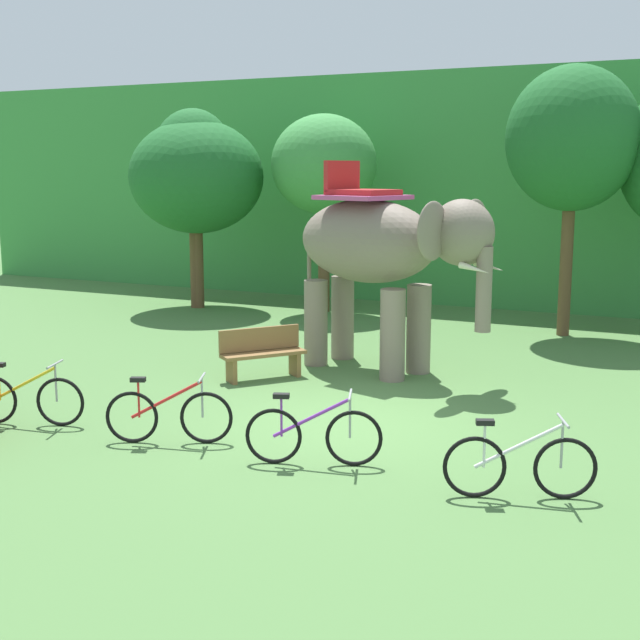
# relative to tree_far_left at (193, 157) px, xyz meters

# --- Properties ---
(ground_plane) EXTENTS (80.00, 80.00, 0.00)m
(ground_plane) POSITION_rel_tree_far_left_xyz_m (7.82, -8.03, -3.93)
(ground_plane) COLOR #4C753D
(foliage_hedge) EXTENTS (36.00, 6.00, 6.18)m
(foliage_hedge) POSITION_rel_tree_far_left_xyz_m (7.82, 6.15, -0.84)
(foliage_hedge) COLOR #3D8E42
(foliage_hedge) RESTS_ON ground
(tree_far_left) EXTENTS (2.07, 2.07, 5.17)m
(tree_far_left) POSITION_rel_tree_far_left_xyz_m (0.00, 0.00, 0.00)
(tree_far_left) COLOR brown
(tree_far_left) RESTS_ON ground
(tree_center) EXTENTS (3.47, 3.47, 4.90)m
(tree_center) POSITION_rel_tree_far_left_xyz_m (0.09, -0.02, -0.50)
(tree_center) COLOR brown
(tree_center) RESTS_ON ground
(tree_left) EXTENTS (2.66, 2.66, 4.99)m
(tree_left) POSITION_rel_tree_far_left_xyz_m (3.32, 0.87, -0.21)
(tree_left) COLOR brown
(tree_left) RESTS_ON ground
(tree_center_left) EXTENTS (2.82, 2.82, 5.82)m
(tree_center_left) POSITION_rel_tree_far_left_xyz_m (9.49, 0.22, 0.32)
(tree_center_left) COLOR brown
(tree_center_left) RESTS_ON ground
(elephant) EXTENTS (4.24, 2.63, 3.78)m
(elephant) POSITION_rel_tree_far_left_xyz_m (7.10, -4.73, -1.72)
(elephant) COLOR gray
(elephant) RESTS_ON ground
(bike_yellow) EXTENTS (1.63, 0.70, 0.92)m
(bike_yellow) POSITION_rel_tree_far_left_xyz_m (3.76, -10.03, -3.54)
(bike_yellow) COLOR black
(bike_yellow) RESTS_ON ground
(bike_red) EXTENTS (1.58, 0.80, 0.92)m
(bike_red) POSITION_rel_tree_far_left_xyz_m (6.09, -9.85, -3.54)
(bike_red) COLOR black
(bike_red) RESTS_ON ground
(bike_purple) EXTENTS (1.62, 0.73, 0.92)m
(bike_purple) POSITION_rel_tree_far_left_xyz_m (8.21, -9.78, -3.54)
(bike_purple) COLOR black
(bike_purple) RESTS_ON ground
(bike_white) EXTENTS (1.60, 0.77, 0.92)m
(bike_white) POSITION_rel_tree_far_left_xyz_m (10.76, -9.79, -3.54)
(bike_white) COLOR black
(bike_white) RESTS_ON ground
(wooden_bench) EXTENTS (1.25, 1.43, 0.89)m
(wooden_bench) POSITION_rel_tree_far_left_xyz_m (5.43, -6.13, -3.45)
(wooden_bench) COLOR brown
(wooden_bench) RESTS_ON ground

